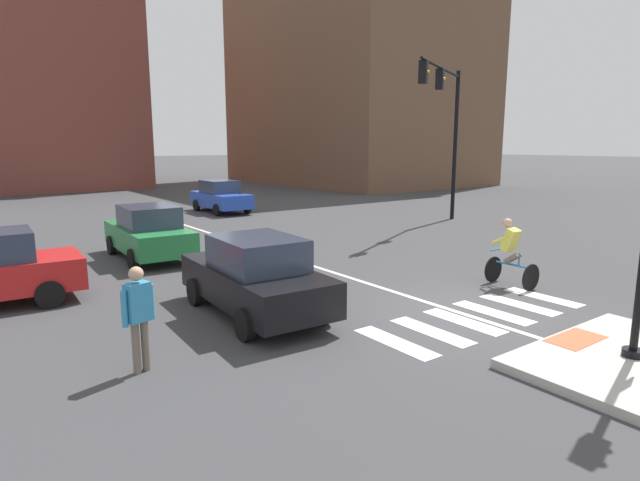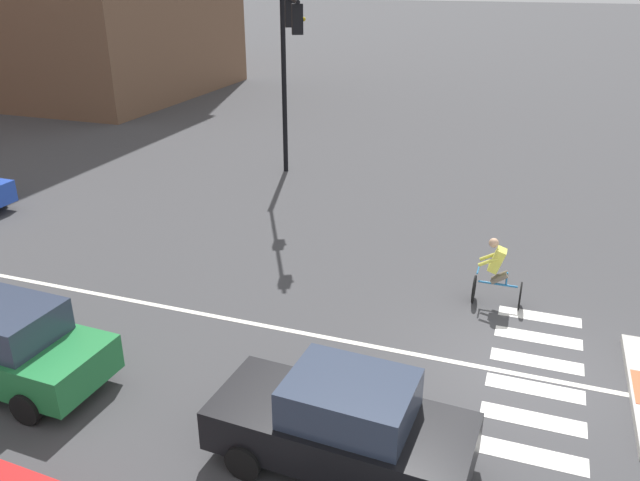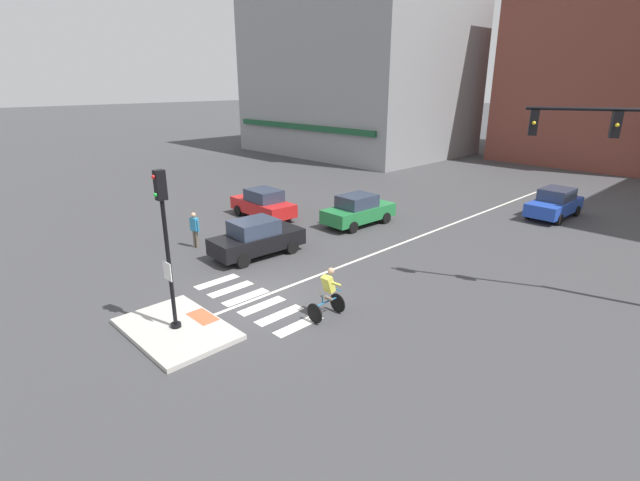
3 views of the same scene
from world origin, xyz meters
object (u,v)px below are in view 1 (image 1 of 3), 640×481
car_black_westbound_near (256,276)px  traffic_light_mast (447,115)px  cyclist (511,251)px  car_blue_eastbound_distant (221,196)px  pedestrian_at_curb_left (138,311)px  car_green_westbound_far (149,232)px

car_black_westbound_near → traffic_light_mast: bearing=25.4°
car_black_westbound_near → cyclist: bearing=-16.0°
traffic_light_mast → car_blue_eastbound_distant: size_ratio=1.63×
traffic_light_mast → cyclist: size_ratio=3.99×
car_blue_eastbound_distant → pedestrian_at_curb_left: 19.50m
car_black_westbound_near → car_blue_eastbound_distant: 17.00m
cyclist → car_black_westbound_near: bearing=164.0°
car_black_westbound_near → pedestrian_at_curb_left: bearing=-153.5°
traffic_light_mast → cyclist: (-6.57, -7.81, -3.83)m
car_green_westbound_far → cyclist: cyclist is taller
traffic_light_mast → cyclist: 10.90m
car_green_westbound_far → pedestrian_at_curb_left: bearing=-109.3°
traffic_light_mast → pedestrian_at_curb_left: bearing=-154.4°
pedestrian_at_curb_left → car_black_westbound_near: bearing=26.5°
cyclist → pedestrian_at_curb_left: cyclist is taller
traffic_light_mast → car_green_westbound_far: bearing=177.2°
car_black_westbound_near → car_blue_eastbound_distant: bearing=66.7°
cyclist → pedestrian_at_curb_left: size_ratio=1.01×
car_black_westbound_near → cyclist: 6.41m
car_green_westbound_far → cyclist: size_ratio=2.48×
traffic_light_mast → car_green_westbound_far: traffic_light_mast is taller
traffic_light_mast → car_blue_eastbound_distant: bearing=122.1°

